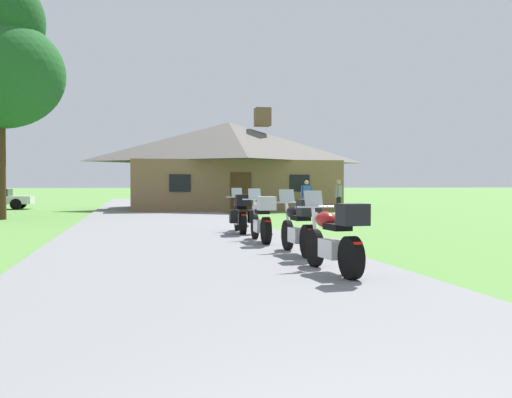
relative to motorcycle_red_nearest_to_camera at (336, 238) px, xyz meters
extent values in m
plane|color=#56893D|center=(-1.92, 12.59, -0.62)|extent=(500.00, 500.00, 0.00)
cube|color=slate|center=(-1.92, 10.59, -0.59)|extent=(6.40, 80.00, 0.06)
cylinder|color=black|center=(-0.07, 0.87, -0.24)|extent=(0.16, 0.65, 0.64)
cylinder|color=black|center=(0.05, -0.57, -0.24)|extent=(0.21, 0.65, 0.64)
cube|color=silver|center=(-0.01, 0.13, -0.18)|extent=(0.31, 0.58, 0.30)
ellipsoid|color=maroon|center=(-0.03, 0.39, 0.27)|extent=(0.34, 0.54, 0.26)
cube|color=black|center=(0.00, -0.07, 0.18)|extent=(0.32, 0.54, 0.10)
cylinder|color=silver|center=(-0.07, 0.83, 0.46)|extent=(0.66, 0.09, 0.03)
cylinder|color=silver|center=(-0.07, 0.87, 0.12)|extent=(0.08, 0.24, 0.73)
cube|color=#B2BCC6|center=(-0.08, 0.93, 0.60)|extent=(0.33, 0.14, 0.27)
sphere|color=silver|center=(-0.07, 0.83, 0.32)|extent=(0.11, 0.11, 0.11)
cube|color=black|center=(0.05, -0.62, 0.40)|extent=(0.43, 0.39, 0.32)
cube|color=red|center=(0.07, -0.79, -0.01)|extent=(0.14, 0.04, 0.06)
cylinder|color=silver|center=(0.16, -0.24, -0.34)|extent=(0.12, 0.55, 0.07)
cylinder|color=black|center=(0.12, 3.47, -0.24)|extent=(0.12, 0.64, 0.64)
cylinder|color=black|center=(0.15, 2.03, -0.24)|extent=(0.17, 0.64, 0.64)
cube|color=silver|center=(0.14, 2.73, -0.18)|extent=(0.27, 0.57, 0.30)
ellipsoid|color=black|center=(0.13, 2.99, 0.27)|extent=(0.31, 0.53, 0.26)
cube|color=black|center=(0.14, 2.53, 0.18)|extent=(0.29, 0.53, 0.10)
cylinder|color=silver|center=(0.12, 3.43, 0.46)|extent=(0.66, 0.05, 0.03)
cylinder|color=silver|center=(0.12, 3.47, 0.12)|extent=(0.07, 0.24, 0.73)
cube|color=#B2BCC6|center=(0.12, 3.53, 0.60)|extent=(0.32, 0.12, 0.27)
sphere|color=silver|center=(0.12, 3.43, 0.32)|extent=(0.11, 0.11, 0.11)
cube|color=black|center=(0.15, 1.98, 0.40)|extent=(0.41, 0.37, 0.32)
cube|color=red|center=(0.16, 1.81, -0.01)|extent=(0.14, 0.03, 0.06)
cylinder|color=silver|center=(0.29, 2.35, -0.34)|extent=(0.08, 0.55, 0.07)
cylinder|color=black|center=(-0.03, 6.24, -0.24)|extent=(0.12, 0.64, 0.64)
cylinder|color=black|center=(-0.05, 4.80, -0.24)|extent=(0.16, 0.64, 0.64)
cube|color=silver|center=(-0.04, 5.50, -0.18)|extent=(0.27, 0.56, 0.30)
ellipsoid|color=#B2B5BC|center=(-0.04, 5.76, 0.27)|extent=(0.31, 0.52, 0.26)
cube|color=black|center=(-0.04, 5.30, 0.18)|extent=(0.29, 0.52, 0.10)
cylinder|color=silver|center=(-0.03, 6.20, 0.46)|extent=(0.66, 0.04, 0.03)
cylinder|color=silver|center=(-0.03, 6.24, 0.12)|extent=(0.06, 0.24, 0.73)
cube|color=#B2BCC6|center=(-0.03, 6.30, 0.60)|extent=(0.32, 0.11, 0.27)
sphere|color=silver|center=(-0.03, 6.20, 0.32)|extent=(0.11, 0.11, 0.11)
cube|color=#B7B7BC|center=(-0.05, 4.75, 0.40)|extent=(0.41, 0.37, 0.32)
cube|color=red|center=(-0.06, 4.58, -0.01)|extent=(0.14, 0.03, 0.06)
cylinder|color=silver|center=(0.09, 5.12, -0.34)|extent=(0.08, 0.55, 0.07)
cylinder|color=black|center=(-0.01, 9.10, -0.24)|extent=(0.14, 0.65, 0.64)
cylinder|color=black|center=(-0.09, 7.67, -0.24)|extent=(0.19, 0.65, 0.64)
cube|color=silver|center=(-0.05, 8.37, -0.18)|extent=(0.29, 0.57, 0.30)
ellipsoid|color=black|center=(-0.03, 8.62, 0.27)|extent=(0.33, 0.54, 0.26)
cube|color=black|center=(-0.06, 8.17, 0.18)|extent=(0.31, 0.53, 0.10)
cylinder|color=silver|center=(-0.01, 9.06, 0.46)|extent=(0.66, 0.07, 0.03)
cylinder|color=silver|center=(-0.01, 9.10, 0.12)|extent=(0.07, 0.24, 0.73)
cube|color=#B2BCC6|center=(-0.01, 9.16, 0.60)|extent=(0.33, 0.13, 0.27)
sphere|color=silver|center=(-0.01, 9.06, 0.32)|extent=(0.11, 0.11, 0.11)
cube|color=black|center=(-0.09, 7.62, 0.40)|extent=(0.42, 0.38, 0.32)
cube|color=red|center=(-0.10, 7.45, -0.01)|extent=(0.14, 0.04, 0.06)
cylinder|color=silver|center=(0.07, 7.98, -0.34)|extent=(0.10, 0.55, 0.07)
cube|color=black|center=(-0.34, 7.73, -0.06)|extent=(0.22, 0.41, 0.36)
cube|color=black|center=(0.18, 7.70, -0.06)|extent=(0.22, 0.41, 0.36)
cube|color=brown|center=(2.48, 26.60, 0.78)|extent=(11.46, 8.30, 2.79)
pyramid|color=#5B5651|center=(2.48, 26.60, 3.36)|extent=(12.15, 8.79, 2.38)
cube|color=brown|center=(4.55, 26.60, 4.90)|extent=(0.90, 0.90, 1.10)
cube|color=#472D19|center=(2.48, 22.42, 0.43)|extent=(1.10, 0.08, 2.10)
cube|color=black|center=(-0.73, 22.42, 0.92)|extent=(1.10, 0.06, 0.90)
cube|color=black|center=(5.69, 22.42, 0.92)|extent=(1.10, 0.06, 0.90)
cylinder|color=#75664C|center=(5.13, 18.86, -0.19)|extent=(0.14, 0.14, 0.86)
cylinder|color=#75664C|center=(4.95, 18.87, -0.19)|extent=(0.14, 0.14, 0.86)
cube|color=#2D56AD|center=(5.04, 18.87, 0.52)|extent=(0.37, 0.24, 0.56)
cylinder|color=#2D56AD|center=(5.27, 18.85, 0.50)|extent=(0.09, 0.09, 0.58)
cylinder|color=#2D56AD|center=(4.81, 18.88, 0.50)|extent=(0.09, 0.09, 0.58)
sphere|color=tan|center=(5.04, 18.87, 0.94)|extent=(0.21, 0.21, 0.21)
cylinder|color=black|center=(6.78, 19.10, -0.19)|extent=(0.14, 0.14, 0.86)
cylinder|color=black|center=(6.65, 18.97, -0.19)|extent=(0.14, 0.14, 0.86)
cube|color=gray|center=(6.72, 19.03, 0.52)|extent=(0.41, 0.41, 0.56)
cylinder|color=gray|center=(6.88, 19.19, 0.50)|extent=(0.09, 0.09, 0.58)
cylinder|color=gray|center=(6.55, 18.87, 0.50)|extent=(0.09, 0.09, 0.58)
sphere|color=tan|center=(6.72, 19.03, 0.94)|extent=(0.21, 0.21, 0.21)
cylinder|color=#B2AD99|center=(6.72, 19.03, 1.04)|extent=(0.22, 0.22, 0.05)
cylinder|color=#422D19|center=(-8.52, 17.71, 1.67)|extent=(0.44, 0.44, 4.58)
cylinder|color=black|center=(-9.78, 28.01, -0.30)|extent=(0.64, 0.22, 0.64)
cylinder|color=black|center=(-9.79, 29.70, -0.30)|extent=(0.64, 0.22, 0.64)
camera|label=1|loc=(-3.10, -8.97, 0.84)|focal=42.33mm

